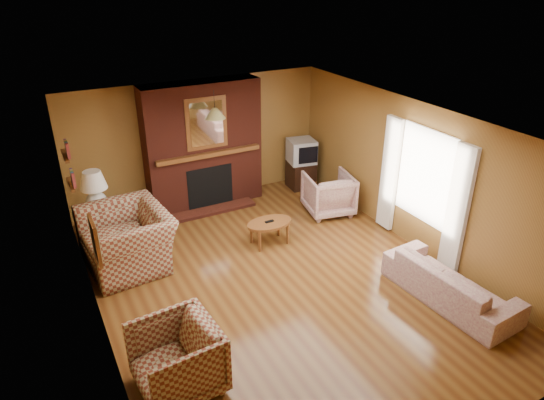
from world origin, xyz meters
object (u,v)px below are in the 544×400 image
plaid_loveseat (127,239)px  floral_sofa (450,283)px  fireplace (203,147)px  side_table (101,226)px  crt_tv (302,151)px  floral_armchair (328,194)px  table_lamp (94,189)px  tv_stand (301,174)px  plaid_armchair (177,359)px  coffee_table (269,225)px

plaid_loveseat → floral_sofa: 4.81m
plaid_loveseat → fireplace: bearing=123.3°
side_table → crt_tv: size_ratio=0.94×
floral_armchair → side_table: size_ratio=1.48×
plaid_loveseat → side_table: (-0.25, 0.94, -0.17)m
plaid_loveseat → table_lamp: 1.10m
floral_armchair → crt_tv: bearing=-85.2°
fireplace → crt_tv: 2.09m
fireplace → floral_sofa: (1.90, -4.48, -0.90)m
plaid_loveseat → floral_sofa: (3.75, -3.01, -0.17)m
floral_sofa → floral_armchair: 3.04m
plaid_loveseat → floral_armchair: (3.75, 0.03, -0.07)m
floral_sofa → crt_tv: (0.15, 4.29, 0.52)m
floral_armchair → side_table: (-4.00, 0.90, -0.10)m
tv_stand → crt_tv: (0.00, -0.01, 0.52)m
plaid_armchair → tv_stand: size_ratio=1.60×
plaid_loveseat → crt_tv: size_ratio=2.29×
plaid_armchair → coffee_table: plaid_armchair is taller
plaid_armchair → floral_armchair: (3.85, 2.79, -0.02)m
plaid_loveseat → coffee_table: 2.28m
table_lamp → tv_stand: size_ratio=1.27×
coffee_table → crt_tv: crt_tv is taller
coffee_table → table_lamp: (-2.48, 1.40, 0.62)m
plaid_armchair → coffee_table: 3.27m
coffee_table → floral_armchair: bearing=18.3°
plaid_armchair → floral_sofa: (3.85, -0.25, -0.13)m
coffee_table → fireplace: bearing=101.2°
side_table → floral_armchair: bearing=-12.7°
plaid_armchair → fireplace: bearing=151.0°
plaid_loveseat → plaid_armchair: plaid_loveseat is taller
coffee_table → crt_tv: (1.67, 1.75, 0.45)m
crt_tv → plaid_armchair: bearing=-134.7°
fireplace → table_lamp: bearing=-165.7°
plaid_armchair → table_lamp: bearing=178.1°
table_lamp → crt_tv: bearing=4.7°
plaid_loveseat → plaid_armchair: bearing=-7.3°
coffee_table → tv_stand: bearing=46.5°
plaid_armchair → crt_tv: 5.70m
plaid_armchair → floral_sofa: bearing=82.0°
plaid_loveseat → floral_armchair: size_ratio=1.64×
floral_sofa → tv_stand: (0.15, 4.29, -0.00)m
plaid_loveseat → table_lamp: size_ratio=1.96×
floral_sofa → side_table: 5.62m
tv_stand → floral_sofa: bearing=-88.2°
tv_stand → plaid_loveseat: bearing=-157.9°
fireplace → tv_stand: (2.05, -0.18, -0.90)m
fireplace → side_table: bearing=-165.7°
floral_sofa → floral_armchair: size_ratio=2.26×
fireplace → plaid_loveseat: bearing=-141.5°
plaid_armchair → crt_tv: size_ratio=1.47×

